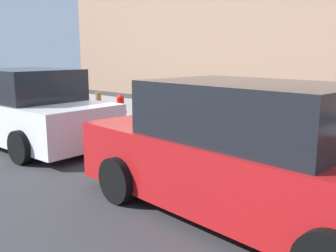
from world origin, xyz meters
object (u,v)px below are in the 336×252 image
object	(u,v)px
suitcase_black_2	(227,131)
suitcase_navy_6	(156,118)
parked_car_white_1	(26,109)
suitcase_maroon_0	(268,136)
suitcase_teal_1	(247,130)
bollard_post	(99,107)
suitcase_maroon_7	(141,118)
suitcase_olive_5	(171,122)
parked_car_red_0	(247,156)
suitcase_silver_4	(188,122)
fire_hydrant	(121,109)
suitcase_red_3	(210,126)

from	to	relation	value
suitcase_black_2	suitcase_navy_6	bearing A→B (deg)	1.09
parked_car_white_1	suitcase_maroon_0	bearing A→B (deg)	-151.59
suitcase_teal_1	bollard_post	world-z (taller)	bollard_post
suitcase_maroon_7	suitcase_teal_1	bearing A→B (deg)	-176.99
suitcase_olive_5	parked_car_red_0	distance (m)	4.34
suitcase_olive_5	suitcase_navy_6	size ratio (longest dim) A/B	1.02
suitcase_maroon_0	bollard_post	size ratio (longest dim) A/B	0.86
suitcase_maroon_0	suitcase_maroon_7	world-z (taller)	suitcase_maroon_0
suitcase_black_2	bollard_post	distance (m)	4.21
suitcase_teal_1	suitcase_olive_5	distance (m)	2.02
parked_car_red_0	suitcase_olive_5	bearing A→B (deg)	-34.83
suitcase_silver_4	suitcase_olive_5	bearing A→B (deg)	-0.80
suitcase_teal_1	suitcase_silver_4	distance (m)	1.47
fire_hydrant	bollard_post	xyz separation A→B (m)	(0.78, 0.15, -0.01)
suitcase_maroon_7	suitcase_black_2	bearing A→B (deg)	-177.70
suitcase_navy_6	fire_hydrant	distance (m)	1.38
suitcase_silver_4	bollard_post	bearing A→B (deg)	2.15
suitcase_silver_4	suitcase_olive_5	distance (m)	0.55
suitcase_red_3	fire_hydrant	world-z (taller)	suitcase_red_3
suitcase_maroon_0	fire_hydrant	world-z (taller)	fire_hydrant
suitcase_silver_4	parked_car_red_0	world-z (taller)	parked_car_red_0
suitcase_silver_4	parked_car_red_0	distance (m)	3.90
suitcase_olive_5	suitcase_maroon_7	xyz separation A→B (m)	(0.95, 0.06, -0.02)
fire_hydrant	parked_car_white_1	bearing A→B (deg)	82.82
bollard_post	parked_car_red_0	bearing A→B (deg)	159.28
suitcase_red_3	bollard_post	size ratio (longest dim) A/B	1.17
suitcase_black_2	fire_hydrant	world-z (taller)	suitcase_black_2
suitcase_maroon_0	suitcase_teal_1	world-z (taller)	suitcase_teal_1
suitcase_teal_1	suitcase_maroon_7	bearing A→B (deg)	3.01
suitcase_red_3	parked_car_red_0	distance (m)	3.57
suitcase_red_3	parked_car_red_0	xyz separation A→B (m)	(-2.47, 2.56, 0.31)
suitcase_red_3	parked_car_white_1	distance (m)	4.15
suitcase_red_3	parked_car_white_1	bearing A→B (deg)	38.23
suitcase_teal_1	bollard_post	size ratio (longest dim) A/B	0.96
bollard_post	parked_car_white_1	bearing A→B (deg)	101.26
suitcase_olive_5	fire_hydrant	size ratio (longest dim) A/B	1.11
suitcase_black_2	suitcase_olive_5	world-z (taller)	suitcase_olive_5
parked_car_red_0	fire_hydrant	bearing A→B (deg)	-24.73
suitcase_navy_6	suitcase_black_2	bearing A→B (deg)	-178.91
suitcase_olive_5	suitcase_maroon_0	bearing A→B (deg)	-178.71
suitcase_silver_4	suitcase_navy_6	bearing A→B (deg)	-0.73
parked_car_red_0	suitcase_red_3	bearing A→B (deg)	-46.00
suitcase_maroon_0	fire_hydrant	xyz separation A→B (m)	(4.35, 0.03, 0.10)
suitcase_teal_1	parked_car_white_1	xyz separation A→B (m)	(4.19, 2.57, 0.28)
suitcase_black_2	parked_car_white_1	world-z (taller)	parked_car_white_1
fire_hydrant	parked_car_red_0	distance (m)	5.96
suitcase_maroon_7	fire_hydrant	size ratio (longest dim) A/B	0.75
suitcase_maroon_0	suitcase_navy_6	size ratio (longest dim) A/B	0.81
suitcase_teal_1	fire_hydrant	world-z (taller)	fire_hydrant
suitcase_silver_4	suitcase_maroon_0	bearing A→B (deg)	-178.13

